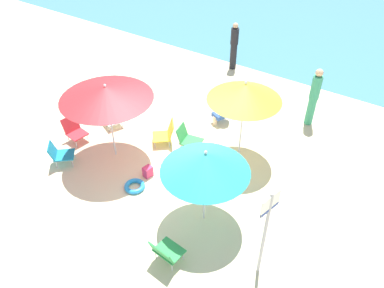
% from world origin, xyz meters
% --- Properties ---
extents(ground_plane, '(40.00, 40.00, 0.00)m').
position_xyz_m(ground_plane, '(0.00, 0.00, 0.00)').
color(ground_plane, beige).
extents(sea_water, '(40.00, 16.00, 0.01)m').
position_xyz_m(sea_water, '(0.00, 13.91, 0.00)').
color(sea_water, teal).
rests_on(sea_water, ground_plane).
extents(umbrella_yellow, '(1.75, 1.75, 2.14)m').
position_xyz_m(umbrella_yellow, '(1.13, 1.52, 1.86)').
color(umbrella_yellow, silver).
rests_on(umbrella_yellow, ground_plane).
extents(umbrella_teal, '(1.76, 1.76, 1.87)m').
position_xyz_m(umbrella_teal, '(1.52, -0.77, 1.59)').
color(umbrella_teal, silver).
rests_on(umbrella_teal, ground_plane).
extents(umbrella_red, '(2.18, 2.18, 2.07)m').
position_xyz_m(umbrella_red, '(-1.50, -0.26, 1.85)').
color(umbrella_red, silver).
rests_on(umbrella_red, ground_plane).
extents(beach_chair_a, '(0.71, 0.70, 0.61)m').
position_xyz_m(beach_chair_a, '(-2.37, -1.27, 0.33)').
color(beach_chair_a, teal).
rests_on(beach_chair_a, ground_plane).
extents(beach_chair_b, '(0.57, 0.54, 0.62)m').
position_xyz_m(beach_chair_b, '(1.51, -2.11, 0.35)').
color(beach_chair_b, '#33934C').
rests_on(beach_chair_b, ground_plane).
extents(beach_chair_c, '(0.74, 0.73, 0.65)m').
position_xyz_m(beach_chair_c, '(-0.71, 0.86, 0.32)').
color(beach_chair_c, gold).
rests_on(beach_chair_c, ground_plane).
extents(beach_chair_d, '(0.61, 0.53, 0.65)m').
position_xyz_m(beach_chair_d, '(-2.82, -0.39, 0.33)').
color(beach_chair_d, red).
rests_on(beach_chair_d, ground_plane).
extents(beach_chair_e, '(0.71, 0.65, 0.53)m').
position_xyz_m(beach_chair_e, '(-2.51, 0.68, 0.26)').
color(beach_chair_e, white).
rests_on(beach_chair_e, ground_plane).
extents(beach_chair_f, '(0.68, 0.56, 0.62)m').
position_xyz_m(beach_chair_f, '(-0.13, 1.02, 0.31)').
color(beach_chair_f, '#33934C').
rests_on(beach_chair_f, ground_plane).
extents(person_a, '(0.27, 0.27, 1.71)m').
position_xyz_m(person_a, '(2.12, 3.85, 0.88)').
color(person_a, '#389970').
rests_on(person_a, ground_plane).
extents(person_b, '(0.27, 0.27, 1.64)m').
position_xyz_m(person_b, '(-1.32, 5.59, 0.84)').
color(person_b, black).
rests_on(person_b, ground_plane).
extents(person_c, '(0.45, 0.56, 0.93)m').
position_xyz_m(person_c, '(0.05, 2.57, 0.47)').
color(person_c, '#2D519E').
rests_on(person_c, ground_plane).
extents(warning_sign, '(0.13, 0.44, 2.08)m').
position_xyz_m(warning_sign, '(3.05, -1.28, 1.33)').
color(warning_sign, '#ADADB2').
rests_on(warning_sign, ground_plane).
extents(swim_ring, '(0.49, 0.49, 0.11)m').
position_xyz_m(swim_ring, '(-0.30, -0.91, 0.05)').
color(swim_ring, '#238CD8').
rests_on(swim_ring, ground_plane).
extents(beach_bag, '(0.20, 0.24, 0.28)m').
position_xyz_m(beach_bag, '(-0.30, -0.42, 0.14)').
color(beach_bag, '#DB3866').
rests_on(beach_bag, ground_plane).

